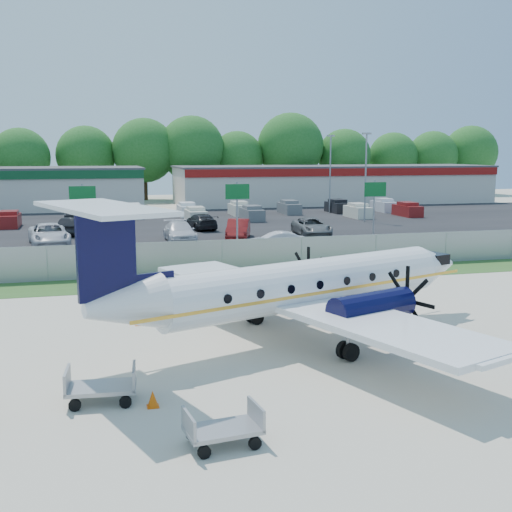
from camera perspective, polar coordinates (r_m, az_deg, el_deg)
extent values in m
plane|color=beige|center=(25.40, 3.46, -7.26)|extent=(170.00, 170.00, 0.00)
cube|color=#2D561E|center=(36.66, -2.38, -2.07)|extent=(170.00, 4.00, 0.02)
cube|color=black|center=(43.41, -4.35, -0.30)|extent=(170.00, 8.00, 0.02)
cube|color=black|center=(63.99, -7.74, 2.74)|extent=(170.00, 32.00, 0.02)
cube|color=gray|center=(38.41, -3.02, -0.05)|extent=(120.00, 0.02, 1.90)
cube|color=gray|center=(38.26, -3.04, 1.40)|extent=(120.00, 0.06, 0.06)
cube|color=gray|center=(38.57, -3.01, -1.44)|extent=(120.00, 0.06, 0.06)
cube|color=silver|center=(91.65, 6.92, 6.28)|extent=(44.00, 12.00, 5.00)
cube|color=#474749|center=(91.55, 6.95, 7.92)|extent=(44.40, 12.40, 0.24)
cube|color=maroon|center=(85.92, 8.45, 7.38)|extent=(44.00, 0.20, 1.00)
cylinder|color=gray|center=(46.37, -15.08, 3.13)|extent=(0.14, 0.14, 5.00)
cube|color=#0C5923|center=(46.07, -15.17, 5.33)|extent=(1.80, 0.08, 1.10)
cylinder|color=gray|center=(47.57, -1.69, 3.59)|extent=(0.14, 0.14, 5.00)
cube|color=#0C5923|center=(47.28, -1.66, 5.75)|extent=(1.80, 0.08, 1.10)
cylinder|color=gray|center=(51.16, 10.43, 3.84)|extent=(0.14, 0.14, 5.00)
cube|color=#0C5923|center=(50.89, 10.56, 5.85)|extent=(1.80, 0.08, 1.10)
cylinder|color=gray|center=(67.13, 9.71, 6.84)|extent=(0.18, 0.18, 9.00)
cube|color=gray|center=(67.10, 9.82, 10.68)|extent=(0.90, 0.35, 0.18)
cylinder|color=gray|center=(76.35, 6.60, 7.19)|extent=(0.18, 0.18, 9.00)
cube|color=gray|center=(76.32, 6.67, 10.57)|extent=(0.90, 0.35, 0.18)
cylinder|color=white|center=(24.87, 4.58, -2.51)|extent=(12.42, 6.01, 1.90)
cone|color=white|center=(29.98, 15.59, -0.80)|extent=(2.71, 2.53, 1.90)
cone|color=white|center=(21.02, -11.70, -4.32)|extent=(3.09, 2.67, 1.90)
cube|color=black|center=(29.77, 15.37, -0.18)|extent=(1.29, 1.53, 0.45)
cube|color=white|center=(24.69, 3.66, -3.90)|extent=(8.96, 17.66, 0.22)
cylinder|color=black|center=(23.25, 10.24, -4.49)|extent=(3.57, 2.19, 1.10)
cylinder|color=black|center=(27.56, 1.75, -2.17)|extent=(3.57, 2.19, 1.10)
cube|color=black|center=(20.51, -13.14, 0.14)|extent=(1.85, 0.81, 2.90)
cube|color=white|center=(20.30, -13.56, 4.16)|extent=(4.36, 6.65, 0.14)
cylinder|color=gray|center=(28.69, 12.68, -4.19)|extent=(0.12, 0.12, 1.30)
cylinder|color=black|center=(28.77, 12.65, -4.91)|extent=(0.59, 0.36, 0.56)
cylinder|color=black|center=(22.90, 8.15, -8.37)|extent=(0.74, 0.59, 0.64)
cylinder|color=black|center=(27.27, -0.15, -5.38)|extent=(0.74, 0.59, 0.64)
cube|color=gray|center=(19.52, -13.59, -11.30)|extent=(2.10, 1.37, 0.12)
cube|color=gray|center=(19.52, -16.45, -10.50)|extent=(0.19, 1.20, 0.60)
cube|color=gray|center=(19.37, -10.78, -10.43)|extent=(0.19, 1.20, 0.60)
cylinder|color=black|center=(19.17, -15.81, -12.65)|extent=(0.37, 0.15, 0.36)
cylinder|color=black|center=(20.19, -15.47, -11.49)|extent=(0.37, 0.15, 0.36)
cylinder|color=black|center=(19.06, -11.53, -12.61)|extent=(0.37, 0.15, 0.36)
cylinder|color=black|center=(20.09, -11.42, -11.44)|extent=(0.37, 0.15, 0.36)
cube|color=gray|center=(16.48, -2.93, -15.15)|extent=(1.97, 1.32, 0.11)
cube|color=gray|center=(16.13, -6.00, -14.67)|extent=(0.20, 1.11, 0.55)
cube|color=gray|center=(16.64, 0.01, -13.84)|extent=(0.20, 1.11, 0.55)
cylinder|color=black|center=(15.97, -4.62, -16.99)|extent=(0.34, 0.15, 0.33)
cylinder|color=black|center=(16.85, -5.66, -15.54)|extent=(0.34, 0.15, 0.33)
cylinder|color=black|center=(16.35, -0.09, -16.31)|extent=(0.34, 0.15, 0.33)
cylinder|color=black|center=(17.21, -1.37, -14.94)|extent=(0.34, 0.15, 0.33)
cone|color=#DE5407|center=(25.67, 10.98, -6.68)|extent=(0.32, 0.32, 0.48)
cube|color=#DE5407|center=(25.73, 10.97, -7.17)|extent=(0.34, 0.34, 0.03)
cone|color=#DE5407|center=(18.99, -9.16, -12.41)|extent=(0.32, 0.32, 0.49)
cube|color=#DE5407|center=(19.08, -9.15, -13.05)|extent=(0.34, 0.34, 0.03)
cone|color=#DE5407|center=(27.52, -10.38, -5.58)|extent=(0.31, 0.31, 0.47)
cube|color=#DE5407|center=(27.58, -10.37, -6.03)|extent=(0.33, 0.33, 0.03)
imported|color=silver|center=(46.41, 1.80, 0.34)|extent=(4.58, 1.93, 1.47)
imported|color=silver|center=(52.25, -17.87, 0.90)|extent=(3.63, 6.45, 1.70)
imported|color=maroon|center=(52.93, -12.86, 1.22)|extent=(2.68, 5.11, 1.37)
imported|color=silver|center=(52.24, -6.78, 1.28)|extent=(2.27, 5.51, 1.60)
imported|color=maroon|center=(53.46, -1.58, 1.53)|extent=(3.16, 5.28, 1.64)
imported|color=#595B5E|center=(55.75, 4.96, 1.82)|extent=(2.91, 5.70, 1.54)
imported|color=black|center=(58.20, -15.93, 1.81)|extent=(2.72, 4.90, 1.53)
imported|color=black|center=(60.15, -4.95, 2.37)|extent=(2.83, 5.35, 1.48)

